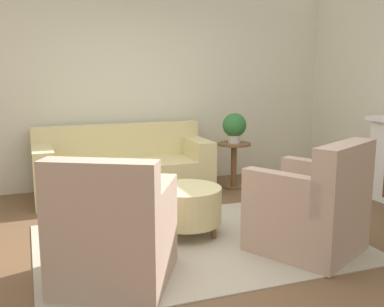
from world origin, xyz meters
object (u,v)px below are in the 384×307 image
object	(u,v)px
couch	(123,170)
side_table	(234,158)
ottoman_table	(186,205)
armchair_right	(313,211)
potted_plant_on_side_table	(234,126)
armchair_left	(113,236)

from	to	relation	value
couch	side_table	bearing A→B (deg)	-8.83
couch	ottoman_table	xyz separation A→B (m)	(0.27, -1.67, -0.02)
armchair_right	potted_plant_on_side_table	xyz separation A→B (m)	(0.30, 2.23, 0.47)
side_table	ottoman_table	bearing A→B (deg)	-129.89
couch	ottoman_table	distance (m)	1.69
armchair_right	armchair_left	bearing A→B (deg)	180.00
potted_plant_on_side_table	armchair_left	bearing A→B (deg)	-132.72
couch	armchair_right	world-z (taller)	armchair_right
couch	armchair_left	world-z (taller)	armchair_left
side_table	potted_plant_on_side_table	distance (m)	0.44
ottoman_table	potted_plant_on_side_table	xyz separation A→B (m)	(1.20, 1.44, 0.55)
side_table	armchair_right	bearing A→B (deg)	-97.71
potted_plant_on_side_table	couch	bearing A→B (deg)	171.17
armchair_right	ottoman_table	distance (m)	1.20
couch	potted_plant_on_side_table	distance (m)	1.58
armchair_right	side_table	size ratio (longest dim) A/B	1.79
armchair_left	potted_plant_on_side_table	world-z (taller)	potted_plant_on_side_table
couch	ottoman_table	world-z (taller)	couch
armchair_left	ottoman_table	xyz separation A→B (m)	(0.85, 0.79, -0.08)
couch	side_table	distance (m)	1.49
couch	ottoman_table	bearing A→B (deg)	-80.85
armchair_right	ottoman_table	world-z (taller)	armchair_right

